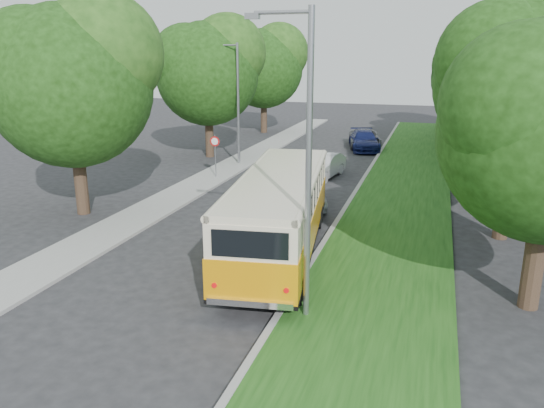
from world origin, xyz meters
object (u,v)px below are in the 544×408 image
(car_silver, at_px, (307,191))
(car_grey, at_px, (365,138))
(lamppost_far, at_px, (237,100))
(car_white, at_px, (322,166))
(car_blue, at_px, (364,141))
(vintage_bus, at_px, (279,215))
(lamppost_near, at_px, (305,160))

(car_silver, bearing_deg, car_grey, 69.47)
(lamppost_far, height_order, car_silver, lamppost_far)
(car_white, xyz_separation_m, car_blue, (1.06, 9.73, 0.00))
(car_blue, bearing_deg, car_white, -110.26)
(lamppost_far, relative_size, car_blue, 1.57)
(vintage_bus, xyz_separation_m, car_white, (-1.08, 12.36, -0.81))
(car_silver, distance_m, car_white, 5.80)
(car_white, xyz_separation_m, car_grey, (0.93, 10.97, -0.03))
(lamppost_near, bearing_deg, car_white, 100.21)
(car_silver, bearing_deg, lamppost_far, 110.58)
(lamppost_near, distance_m, car_white, 17.19)
(vintage_bus, height_order, car_white, vintage_bus)
(lamppost_near, bearing_deg, car_grey, 94.27)
(lamppost_far, xyz_separation_m, vintage_bus, (7.01, -14.33, -2.61))
(lamppost_near, xyz_separation_m, vintage_bus, (-1.89, 4.17, -2.86))
(lamppost_far, distance_m, car_grey, 11.83)
(car_white, bearing_deg, car_blue, 92.96)
(car_blue, bearing_deg, car_silver, -106.17)
(car_white, bearing_deg, lamppost_near, -70.60)
(lamppost_near, bearing_deg, vintage_bus, 114.45)
(vintage_bus, distance_m, car_blue, 22.11)
(lamppost_far, distance_m, car_blue, 10.99)
(vintage_bus, bearing_deg, car_white, 87.23)
(lamppost_near, height_order, vintage_bus, lamppost_near)
(car_white, height_order, car_grey, car_white)
(vintage_bus, height_order, car_grey, vintage_bus)
(lamppost_far, distance_m, vintage_bus, 16.17)
(lamppost_near, bearing_deg, car_silver, 103.06)
(vintage_bus, height_order, car_blue, vintage_bus)
(car_silver, relative_size, car_blue, 0.84)
(vintage_bus, xyz_separation_m, car_blue, (-0.02, 22.09, -0.81))
(lamppost_near, relative_size, car_blue, 1.67)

